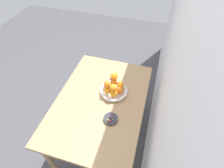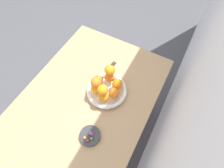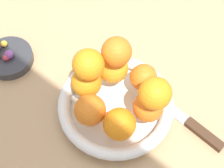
# 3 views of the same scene
# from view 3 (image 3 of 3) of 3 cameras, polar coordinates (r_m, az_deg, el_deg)

# --- Properties ---
(ground_plane) EXTENTS (6.00, 6.00, 0.00)m
(ground_plane) POSITION_cam_3_polar(r_m,az_deg,el_deg) (1.49, -1.06, -12.43)
(ground_plane) COLOR #4C4C51
(dining_table) EXTENTS (1.10, 0.76, 0.74)m
(dining_table) POSITION_cam_3_polar(r_m,az_deg,el_deg) (0.90, -1.72, 1.09)
(dining_table) COLOR tan
(dining_table) RESTS_ON ground_plane
(fruit_bowl) EXTENTS (0.25, 0.25, 0.04)m
(fruit_bowl) POSITION_cam_3_polar(r_m,az_deg,el_deg) (0.73, 0.63, -3.59)
(fruit_bowl) COLOR white
(fruit_bowl) RESTS_ON dining_table
(candy_dish) EXTENTS (0.11, 0.11, 0.02)m
(candy_dish) POSITION_cam_3_polar(r_m,az_deg,el_deg) (0.84, -16.75, 4.17)
(candy_dish) COLOR #333338
(candy_dish) RESTS_ON dining_table
(orange_0) EXTENTS (0.06, 0.06, 0.06)m
(orange_0) POSITION_cam_3_polar(r_m,az_deg,el_deg) (0.71, 5.25, 1.08)
(orange_0) COLOR orange
(orange_0) RESTS_ON fruit_bowl
(orange_1) EXTENTS (0.06, 0.06, 0.06)m
(orange_1) POSITION_cam_3_polar(r_m,az_deg,el_deg) (0.72, 0.17, 2.68)
(orange_1) COLOR orange
(orange_1) RESTS_ON fruit_bowl
(orange_2) EXTENTS (0.06, 0.06, 0.06)m
(orange_2) POSITION_cam_3_polar(r_m,az_deg,el_deg) (0.70, -4.26, 0.31)
(orange_2) COLOR orange
(orange_2) RESTS_ON fruit_bowl
(orange_3) EXTENTS (0.06, 0.06, 0.06)m
(orange_3) POSITION_cam_3_polar(r_m,az_deg,el_deg) (0.67, -3.68, -4.34)
(orange_3) COLOR orange
(orange_3) RESTS_ON fruit_bowl
(orange_4) EXTENTS (0.06, 0.06, 0.06)m
(orange_4) POSITION_cam_3_polar(r_m,az_deg,el_deg) (0.66, 1.26, -6.69)
(orange_4) COLOR orange
(orange_4) RESTS_ON fruit_bowl
(orange_5) EXTENTS (0.06, 0.06, 0.06)m
(orange_5) POSITION_cam_3_polar(r_m,az_deg,el_deg) (0.68, 6.02, -3.82)
(orange_5) COLOR orange
(orange_5) RESTS_ON fruit_bowl
(orange_6) EXTENTS (0.06, 0.06, 0.06)m
(orange_6) POSITION_cam_3_polar(r_m,az_deg,el_deg) (0.62, 7.18, -1.55)
(orange_6) COLOR orange
(orange_6) RESTS_ON orange_5
(orange_7) EXTENTS (0.06, 0.06, 0.06)m
(orange_7) POSITION_cam_3_polar(r_m,az_deg,el_deg) (0.66, 0.77, 5.37)
(orange_7) COLOR orange
(orange_7) RESTS_ON orange_1
(orange_8) EXTENTS (0.06, 0.06, 0.06)m
(orange_8) POSITION_cam_3_polar(r_m,az_deg,el_deg) (0.65, -3.96, 3.26)
(orange_8) COLOR orange
(orange_8) RESTS_ON orange_2
(candy_ball_2) EXTENTS (0.02, 0.02, 0.02)m
(candy_ball_2) POSITION_cam_3_polar(r_m,az_deg,el_deg) (0.82, -17.24, 4.22)
(candy_ball_2) COLOR #C6384C
(candy_ball_2) RESTS_ON candy_dish
(candy_ball_3) EXTENTS (0.02, 0.02, 0.02)m
(candy_ball_3) POSITION_cam_3_polar(r_m,az_deg,el_deg) (0.82, -16.74, 4.74)
(candy_ball_3) COLOR #8C4C99
(candy_ball_3) RESTS_ON candy_dish
(candy_ball_4) EXTENTS (0.02, 0.02, 0.02)m
(candy_ball_4) POSITION_cam_3_polar(r_m,az_deg,el_deg) (0.85, -17.50, 6.39)
(candy_ball_4) COLOR gold
(candy_ball_4) RESTS_ON candy_dish
(knife) EXTENTS (0.26, 0.04, 0.01)m
(knife) POSITION_cam_3_polar(r_m,az_deg,el_deg) (0.75, 11.35, -5.31)
(knife) COLOR #3F2819
(knife) RESTS_ON dining_table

